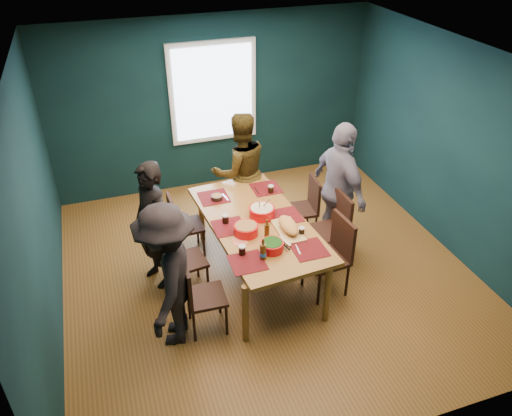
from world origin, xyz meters
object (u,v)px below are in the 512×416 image
Objects in this scene: chair_left_mid at (180,257)px; bowl_salad at (246,229)px; bowl_herbs at (272,246)px; person_right at (339,189)px; chair_left_near at (198,292)px; chair_right_far at (307,204)px; chair_left_far at (180,222)px; person_far_left at (153,226)px; dining_table at (258,227)px; chair_right_near at (334,250)px; person_near_left at (168,277)px; chair_right_mid at (333,224)px; person_back at (240,171)px; bowl_dumpling at (262,212)px; cutting_board at (288,227)px.

bowl_salad reaches higher than chair_left_mid.
person_right is at bearing 33.94° from bowl_herbs.
chair_right_far is at bearing 37.82° from chair_left_near.
chair_left_far is 0.54× the size of person_far_left.
chair_left_far is 0.98× the size of chair_right_far.
dining_table is 1.23m from person_right.
chair_right_near is 1.98m from person_near_left.
chair_right_mid is at bearing 125.48° from person_near_left.
bowl_herbs is (-1.03, -0.54, 0.29)m from chair_right_mid.
person_right reaches higher than bowl_salad.
dining_table is at bearing 138.86° from person_near_left.
person_back is 1.45m from bowl_salad.
person_right is (1.04, -0.96, 0.05)m from person_back.
chair_left_far is 0.98× the size of chair_left_mid.
bowl_herbs is at bearing -97.97° from dining_table.
chair_right_mid is 0.53m from chair_right_near.
cutting_board is at bearing -64.25° from bowl_dumpling.
cutting_board is at bearing -12.80° from bowl_salad.
chair_right_far is at bearing 51.22° from bowl_herbs.
chair_right_near is (1.58, -1.26, 0.07)m from chair_left_far.
person_right is at bearing 30.59° from cutting_board.
chair_right_far is 1.05m from bowl_dumpling.
chair_right_far reaches higher than chair_left_far.
chair_left_far is 2.86× the size of bowl_dumpling.
dining_table is 7.22× the size of bowl_dumpling.
chair_left_near is 3.56× the size of bowl_herbs.
cutting_board is at bearing -52.82° from dining_table.
chair_left_far is at bearing 120.43° from bowl_herbs.
bowl_salad is 1.11× the size of bowl_herbs.
cutting_board reaches higher than chair_left_mid.
person_back is at bearing 99.73° from person_far_left.
chair_right_mid is at bearing -24.68° from chair_left_far.
chair_right_mid reaches higher than dining_table.
person_near_left is 6.51× the size of bowl_herbs.
chair_left_far is at bearing 69.50° from person_right.
dining_table is 2.45× the size of chair_left_near.
dining_table is at bearing 140.48° from chair_right_near.
person_back is 5.51× the size of bowl_dumpling.
person_right is 1.47m from bowl_salad.
chair_right_near is 3.51× the size of bowl_salad.
person_back reaches higher than chair_right_far.
chair_right_mid is 0.59× the size of person_back.
bowl_salad is (0.69, 0.47, 0.35)m from chair_left_near.
chair_left_mid is at bearing -102.50° from chair_left_far.
chair_left_far is 0.97× the size of chair_left_near.
person_far_left is 6.35× the size of bowl_herbs.
bowl_salad reaches higher than chair_right_far.
person_back reaches higher than cutting_board.
person_right reaches higher than person_back.
person_right is 1.08× the size of person_near_left.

